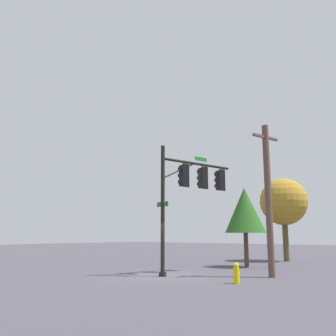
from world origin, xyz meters
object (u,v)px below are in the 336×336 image
Objects in this scene: utility_pole at (268,197)px; tree_mid at (245,210)px; signal_pole_assembly at (191,186)px; tree_near at (284,202)px; fire_hydrant at (236,273)px.

tree_mid is (4.29, 3.52, -0.30)m from utility_pole.
tree_near is at bearing -1.47° from signal_pole_assembly.
utility_pole is at bearing -161.59° from tree_near.
fire_hydrant is 0.17× the size of tree_mid.
utility_pole is 11.27m from tree_near.
signal_pole_assembly reaches higher than fire_hydrant.
signal_pole_assembly is 4.05m from utility_pole.
tree_mid is (5.31, -0.34, -1.02)m from signal_pole_assembly.
fire_hydrant is 8.58m from tree_mid.
tree_near is (13.68, 3.37, 3.99)m from fire_hydrant.
signal_pole_assembly is 1.03× the size of tree_near.
utility_pole is at bearing -140.67° from tree_mid.
tree_mid is at bearing 24.54° from fire_hydrant.
signal_pole_assembly is 5.42m from tree_mid.
tree_mid is at bearing 39.33° from utility_pole.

